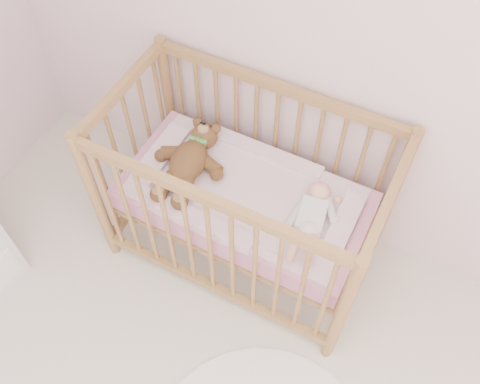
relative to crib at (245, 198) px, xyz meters
The scene contains 6 objects.
wall_back 1.03m from the crib, 43.29° to the left, with size 4.00×0.02×2.70m, color silver.
crib is the anchor object (origin of this frame).
mattress 0.01m from the crib, ahead, with size 1.22×0.62×0.13m, color pink.
blanket 0.06m from the crib, ahead, with size 1.10×0.58×0.06m, color pink, non-canonical shape.
baby 0.38m from the crib, ahead, with size 0.23×0.48×0.11m, color white, non-canonical shape.
teddy_bear 0.34m from the crib, behind, with size 0.39×0.55×0.15m, color brown, non-canonical shape.
Camera 1 is at (0.24, 0.25, 2.71)m, focal length 40.00 mm.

